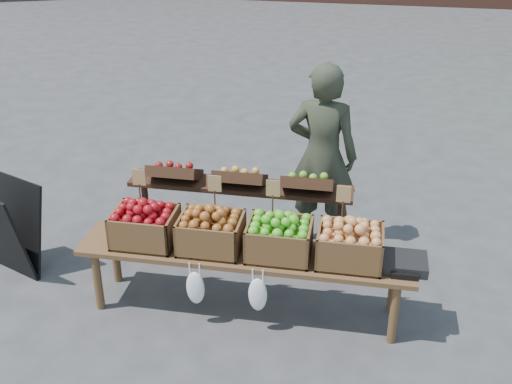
% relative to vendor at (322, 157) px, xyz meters
% --- Properties ---
extents(ground, '(80.00, 80.00, 0.00)m').
position_rel_vendor_xyz_m(ground, '(0.45, -1.15, -0.90)').
color(ground, '#404042').
extents(vendor, '(0.70, 0.49, 1.80)m').
position_rel_vendor_xyz_m(vendor, '(0.00, 0.00, 0.00)').
color(vendor, '#2F3425').
rests_on(vendor, ground).
extents(chalkboard_sign, '(0.66, 0.52, 0.88)m').
position_rel_vendor_xyz_m(chalkboard_sign, '(-2.67, -1.03, -0.46)').
color(chalkboard_sign, black).
rests_on(chalkboard_sign, ground).
extents(back_table, '(2.10, 0.44, 1.04)m').
position_rel_vendor_xyz_m(back_table, '(-0.68, -0.50, -0.38)').
color(back_table, '#301C11').
rests_on(back_table, ground).
extents(display_bench, '(2.70, 0.56, 0.57)m').
position_rel_vendor_xyz_m(display_bench, '(-0.50, -1.22, -0.62)').
color(display_bench, brown).
rests_on(display_bench, ground).
extents(crate_golden_apples, '(0.50, 0.40, 0.28)m').
position_rel_vendor_xyz_m(crate_golden_apples, '(-1.32, -1.22, -0.19)').
color(crate_golden_apples, maroon).
rests_on(crate_golden_apples, display_bench).
extents(crate_russet_pears, '(0.50, 0.40, 0.28)m').
position_rel_vendor_xyz_m(crate_russet_pears, '(-0.77, -1.22, -0.19)').
color(crate_russet_pears, '#9E622B').
rests_on(crate_russet_pears, display_bench).
extents(crate_red_apples, '(0.50, 0.40, 0.28)m').
position_rel_vendor_xyz_m(crate_red_apples, '(-0.22, -1.22, -0.19)').
color(crate_red_apples, '#36931B').
rests_on(crate_red_apples, display_bench).
extents(crate_green_apples, '(0.50, 0.40, 0.28)m').
position_rel_vendor_xyz_m(crate_green_apples, '(0.33, -1.22, -0.19)').
color(crate_green_apples, '#DAB051').
rests_on(crate_green_apples, display_bench).
extents(weighing_scale, '(0.34, 0.30, 0.08)m').
position_rel_vendor_xyz_m(weighing_scale, '(0.75, -1.22, -0.29)').
color(weighing_scale, black).
rests_on(weighing_scale, display_bench).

